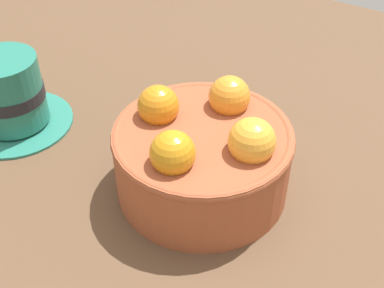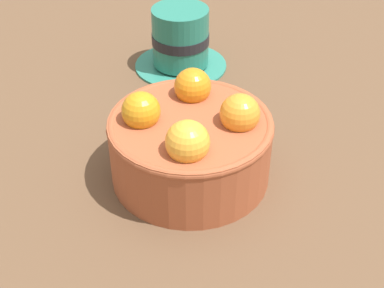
# 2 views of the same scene
# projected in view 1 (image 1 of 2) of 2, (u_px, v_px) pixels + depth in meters

# --- Properties ---
(ground_plane) EXTENTS (1.11, 0.97, 0.04)m
(ground_plane) POSITION_uv_depth(u_px,v_px,m) (202.00, 201.00, 0.50)
(ground_plane) COLOR brown
(terracotta_bowl) EXTENTS (0.17, 0.17, 0.10)m
(terracotta_bowl) POSITION_uv_depth(u_px,v_px,m) (203.00, 154.00, 0.46)
(terracotta_bowl) COLOR #9E4C2D
(terracotta_bowl) RESTS_ON ground_plane
(coffee_cup) EXTENTS (0.13, 0.13, 0.08)m
(coffee_cup) POSITION_uv_depth(u_px,v_px,m) (9.00, 96.00, 0.54)
(coffee_cup) COLOR #2A7A68
(coffee_cup) RESTS_ON ground_plane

